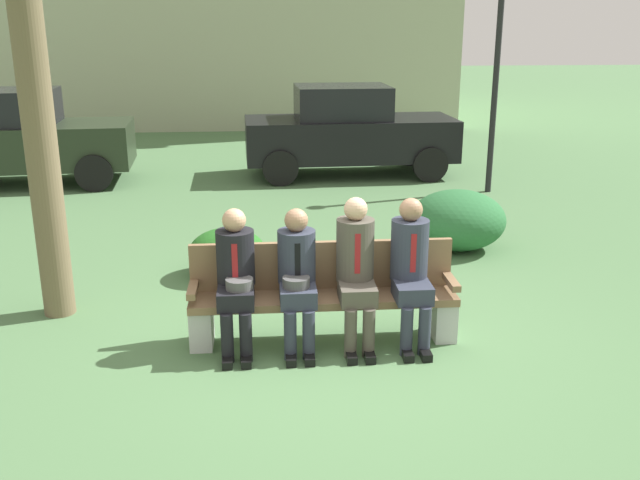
{
  "coord_description": "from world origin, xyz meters",
  "views": [
    {
      "loc": [
        -0.58,
        -5.94,
        2.84
      ],
      "look_at": [
        -0.04,
        0.43,
        0.85
      ],
      "focal_mm": 39.81,
      "sensor_mm": 36.0,
      "label": 1
    }
  ],
  "objects_px": {
    "shrub_mid_lawn": "(227,252)",
    "street_lamp": "(497,67)",
    "seated_man_centerright": "(356,265)",
    "parked_car_far": "(348,131)",
    "seated_man_leftmost": "(236,273)",
    "seated_man_rightmost": "(411,264)",
    "park_bench": "(323,294)",
    "seated_man_centerleft": "(297,272)",
    "shrub_near_bench": "(457,220)",
    "parked_car_near": "(16,138)"
  },
  "relations": [
    {
      "from": "park_bench",
      "to": "parked_car_far",
      "type": "distance_m",
      "value": 7.29
    },
    {
      "from": "park_bench",
      "to": "parked_car_far",
      "type": "relative_size",
      "value": 0.61
    },
    {
      "from": "seated_man_centerright",
      "to": "parked_car_far",
      "type": "height_order",
      "value": "parked_car_far"
    },
    {
      "from": "shrub_near_bench",
      "to": "parked_car_far",
      "type": "relative_size",
      "value": 0.31
    },
    {
      "from": "shrub_mid_lawn",
      "to": "street_lamp",
      "type": "height_order",
      "value": "street_lamp"
    },
    {
      "from": "seated_man_centerleft",
      "to": "parked_car_near",
      "type": "height_order",
      "value": "parked_car_near"
    },
    {
      "from": "seated_man_leftmost",
      "to": "shrub_mid_lawn",
      "type": "height_order",
      "value": "seated_man_leftmost"
    },
    {
      "from": "shrub_mid_lawn",
      "to": "seated_man_centerright",
      "type": "bearing_deg",
      "value": -56.94
    },
    {
      "from": "shrub_near_bench",
      "to": "parked_car_far",
      "type": "xyz_separation_m",
      "value": [
        -0.85,
        4.66,
        0.45
      ]
    },
    {
      "from": "park_bench",
      "to": "shrub_near_bench",
      "type": "distance_m",
      "value": 3.2
    },
    {
      "from": "parked_car_near",
      "to": "parked_car_far",
      "type": "height_order",
      "value": "same"
    },
    {
      "from": "park_bench",
      "to": "parked_car_near",
      "type": "distance_m",
      "value": 8.44
    },
    {
      "from": "shrub_near_bench",
      "to": "shrub_mid_lawn",
      "type": "xyz_separation_m",
      "value": [
        -2.91,
        -0.76,
        -0.11
      ]
    },
    {
      "from": "seated_man_leftmost",
      "to": "seated_man_centerright",
      "type": "distance_m",
      "value": 1.07
    },
    {
      "from": "seated_man_centerleft",
      "to": "parked_car_near",
      "type": "bearing_deg",
      "value": 123.34
    },
    {
      "from": "seated_man_leftmost",
      "to": "parked_car_near",
      "type": "xyz_separation_m",
      "value": [
        -4.08,
        7.02,
        0.13
      ]
    },
    {
      "from": "seated_man_leftmost",
      "to": "seated_man_rightmost",
      "type": "bearing_deg",
      "value": 0.43
    },
    {
      "from": "seated_man_leftmost",
      "to": "seated_man_rightmost",
      "type": "height_order",
      "value": "seated_man_rightmost"
    },
    {
      "from": "park_bench",
      "to": "parked_car_far",
      "type": "height_order",
      "value": "parked_car_far"
    },
    {
      "from": "shrub_mid_lawn",
      "to": "seated_man_centerleft",
      "type": "bearing_deg",
      "value": -69.65
    },
    {
      "from": "seated_man_rightmost",
      "to": "street_lamp",
      "type": "height_order",
      "value": "street_lamp"
    },
    {
      "from": "seated_man_leftmost",
      "to": "seated_man_centerright",
      "type": "bearing_deg",
      "value": 0.72
    },
    {
      "from": "seated_man_centerleft",
      "to": "seated_man_leftmost",
      "type": "bearing_deg",
      "value": 179.86
    },
    {
      "from": "park_bench",
      "to": "seated_man_centerright",
      "type": "height_order",
      "value": "seated_man_centerright"
    },
    {
      "from": "shrub_near_bench",
      "to": "parked_car_near",
      "type": "relative_size",
      "value": 0.31
    },
    {
      "from": "seated_man_centerright",
      "to": "seated_man_rightmost",
      "type": "distance_m",
      "value": 0.5
    },
    {
      "from": "seated_man_leftmost",
      "to": "street_lamp",
      "type": "relative_size",
      "value": 0.37
    },
    {
      "from": "park_bench",
      "to": "parked_car_near",
      "type": "height_order",
      "value": "parked_car_near"
    },
    {
      "from": "parked_car_near",
      "to": "seated_man_rightmost",
      "type": "bearing_deg",
      "value": -51.17
    },
    {
      "from": "shrub_mid_lawn",
      "to": "street_lamp",
      "type": "bearing_deg",
      "value": 41.81
    },
    {
      "from": "seated_man_leftmost",
      "to": "parked_car_far",
      "type": "xyz_separation_m",
      "value": [
        1.88,
        7.33,
        0.13
      ]
    },
    {
      "from": "seated_man_leftmost",
      "to": "seated_man_centerleft",
      "type": "bearing_deg",
      "value": -0.14
    },
    {
      "from": "shrub_mid_lawn",
      "to": "seated_man_leftmost",
      "type": "bearing_deg",
      "value": -84.94
    },
    {
      "from": "parked_car_near",
      "to": "seated_man_centerright",
      "type": "bearing_deg",
      "value": -53.7
    },
    {
      "from": "seated_man_rightmost",
      "to": "shrub_near_bench",
      "type": "bearing_deg",
      "value": 66.23
    },
    {
      "from": "seated_man_rightmost",
      "to": "street_lamp",
      "type": "bearing_deg",
      "value": 65.91
    },
    {
      "from": "seated_man_centerleft",
      "to": "seated_man_centerright",
      "type": "distance_m",
      "value": 0.53
    },
    {
      "from": "shrub_mid_lawn",
      "to": "street_lamp",
      "type": "xyz_separation_m",
      "value": [
        4.31,
        3.85,
        1.83
      ]
    },
    {
      "from": "seated_man_rightmost",
      "to": "parked_car_far",
      "type": "height_order",
      "value": "parked_car_far"
    },
    {
      "from": "park_bench",
      "to": "parked_car_near",
      "type": "xyz_separation_m",
      "value": [
        -4.86,
        6.88,
        0.4
      ]
    },
    {
      "from": "park_bench",
      "to": "seated_man_centerleft",
      "type": "bearing_deg",
      "value": -149.97
    },
    {
      "from": "shrub_near_bench",
      "to": "shrub_mid_lawn",
      "type": "relative_size",
      "value": 1.39
    },
    {
      "from": "seated_man_centerright",
      "to": "parked_car_near",
      "type": "height_order",
      "value": "parked_car_near"
    },
    {
      "from": "park_bench",
      "to": "shrub_near_bench",
      "type": "relative_size",
      "value": 1.96
    },
    {
      "from": "seated_man_leftmost",
      "to": "seated_man_centerright",
      "type": "height_order",
      "value": "seated_man_centerright"
    },
    {
      "from": "shrub_near_bench",
      "to": "seated_man_leftmost",
      "type": "bearing_deg",
      "value": -135.65
    },
    {
      "from": "seated_man_rightmost",
      "to": "parked_car_near",
      "type": "distance_m",
      "value": 9.0
    },
    {
      "from": "seated_man_rightmost",
      "to": "street_lamp",
      "type": "xyz_separation_m",
      "value": [
        2.57,
        5.75,
        1.36
      ]
    },
    {
      "from": "parked_car_far",
      "to": "street_lamp",
      "type": "height_order",
      "value": "street_lamp"
    },
    {
      "from": "seated_man_leftmost",
      "to": "parked_car_near",
      "type": "bearing_deg",
      "value": 120.16
    }
  ]
}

